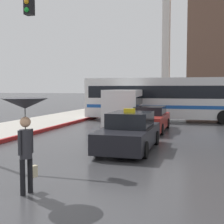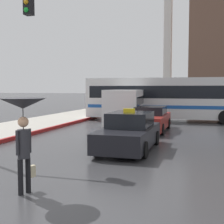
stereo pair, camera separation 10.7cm
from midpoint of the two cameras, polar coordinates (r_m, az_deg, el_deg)
taxi at (r=12.34m, az=3.00°, el=-3.79°), size 1.91×4.47×1.63m
sedan_red at (r=17.95m, az=6.75°, el=-1.35°), size 1.91×4.77×1.38m
ambulance_van at (r=20.37m, az=2.12°, el=1.15°), size 2.55×5.47×2.33m
city_bus at (r=23.50m, az=9.94°, el=2.68°), size 12.16×2.84×3.18m
pedestrian_with_umbrella at (r=7.28m, az=-15.98°, el=-0.77°), size 1.05×1.05×2.19m
monument_cross at (r=39.82m, az=9.85°, el=17.53°), size 8.98×0.90×20.40m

